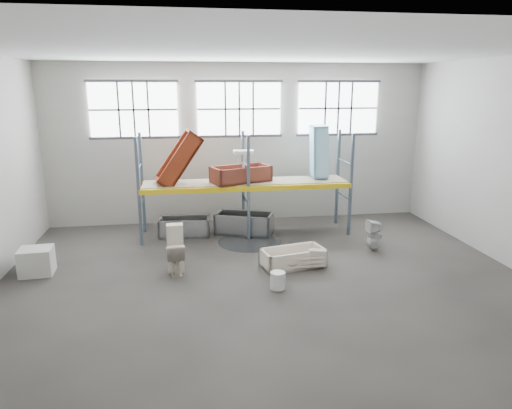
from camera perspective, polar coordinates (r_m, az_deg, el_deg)
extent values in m
cube|color=#4D4742|center=(10.71, 1.24, -9.53)|extent=(12.00, 10.00, 0.10)
cube|color=silver|center=(9.82, 1.40, 18.81)|extent=(12.00, 10.00, 0.10)
cube|color=#A39F96|center=(14.90, -2.09, 7.48)|extent=(12.00, 0.10, 5.00)
cube|color=#B6B3A9|center=(5.22, 11.06, -6.02)|extent=(12.00, 0.10, 5.00)
cube|color=white|center=(14.67, -14.84, 11.23)|extent=(2.60, 0.04, 1.60)
cube|color=white|center=(14.69, -2.08, 11.69)|extent=(2.60, 0.04, 1.60)
cube|color=white|center=(15.40, 10.08, 11.61)|extent=(2.60, 0.04, 1.60)
cube|color=slate|center=(12.91, -14.25, 1.46)|extent=(0.08, 0.08, 3.00)
cube|color=slate|center=(14.08, -13.82, 2.54)|extent=(0.08, 0.08, 3.00)
cube|color=slate|center=(12.96, -0.94, 1.95)|extent=(0.08, 0.08, 3.00)
cube|color=slate|center=(14.12, -1.60, 2.99)|extent=(0.08, 0.08, 3.00)
cube|color=slate|center=(13.68, 11.62, 2.32)|extent=(0.08, 0.08, 3.00)
cube|color=slate|center=(14.79, 10.03, 3.30)|extent=(0.08, 0.08, 3.00)
cube|color=yellow|center=(12.96, -0.94, 1.95)|extent=(6.00, 0.10, 0.14)
cube|color=yellow|center=(14.12, -1.60, 2.99)|extent=(6.00, 0.10, 0.14)
cube|color=gray|center=(13.52, -1.29, 2.83)|extent=(5.90, 1.10, 0.03)
cylinder|color=black|center=(13.18, -0.80, -4.61)|extent=(1.80, 1.80, 0.00)
cube|color=beige|center=(11.32, 7.58, -6.49)|extent=(0.46, 0.31, 0.40)
imported|color=beige|center=(11.21, 4.24, -7.29)|extent=(0.43, 0.43, 0.15)
imported|color=beige|center=(11.12, -9.91, -6.43)|extent=(0.48, 0.78, 0.76)
cube|color=beige|center=(11.12, -9.89, -5.30)|extent=(0.38, 0.25, 1.17)
imported|color=silver|center=(12.77, 14.40, -3.71)|extent=(0.41, 0.41, 0.85)
imported|color=white|center=(13.04, -1.54, 4.69)|extent=(0.60, 0.47, 0.52)
cylinder|color=silver|center=(10.21, 2.69, -9.33)|extent=(0.39, 0.39, 0.38)
cube|color=beige|center=(12.05, -25.44, -6.34)|extent=(0.78, 0.68, 0.63)
cube|color=silver|center=(12.45, -25.82, -6.16)|extent=(0.56, 0.56, 0.46)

